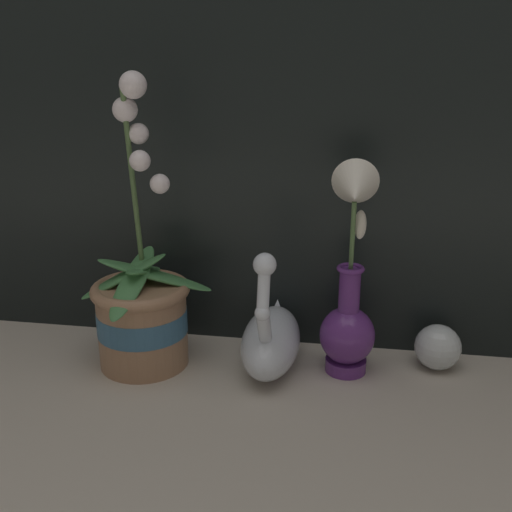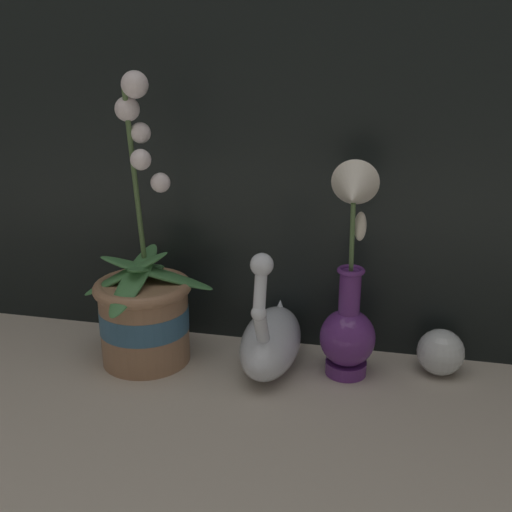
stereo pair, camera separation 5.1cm
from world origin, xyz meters
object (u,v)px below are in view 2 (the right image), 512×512
object	(u,v)px
swan_figurine	(271,338)
glass_sphere	(441,352)
blue_vase	(349,301)
orchid_potted_plant	(144,306)

from	to	relation	value
swan_figurine	glass_sphere	world-z (taller)	swan_figurine
blue_vase	glass_sphere	world-z (taller)	blue_vase
orchid_potted_plant	glass_sphere	distance (m)	0.48
orchid_potted_plant	blue_vase	xyz separation A→B (m)	(0.33, 0.02, 0.03)
orchid_potted_plant	glass_sphere	world-z (taller)	orchid_potted_plant
swan_figurine	blue_vase	size ratio (longest dim) A/B	0.63
orchid_potted_plant	glass_sphere	size ratio (longest dim) A/B	6.25
orchid_potted_plant	glass_sphere	xyz separation A→B (m)	(0.48, 0.06, -0.06)
orchid_potted_plant	blue_vase	distance (m)	0.33
blue_vase	glass_sphere	distance (m)	0.18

